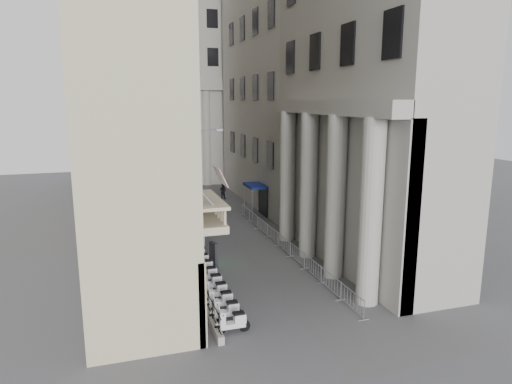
% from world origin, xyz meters
% --- Properties ---
extents(ground, '(120.00, 120.00, 0.00)m').
position_xyz_m(ground, '(0.00, 0.00, 0.00)').
color(ground, '#4D4E50').
rests_on(ground, ground).
extents(left_building, '(5.00, 36.00, 34.00)m').
position_xyz_m(left_building, '(-7.50, 22.00, 17.00)').
color(left_building, '#BAAF8F').
rests_on(left_building, ground).
extents(far_building, '(22.00, 10.00, 30.00)m').
position_xyz_m(far_building, '(0.00, 48.00, 15.00)').
color(far_building, '#ABA9A2').
rests_on(far_building, ground).
extents(iron_fence, '(0.30, 28.00, 1.40)m').
position_xyz_m(iron_fence, '(-4.30, 18.00, 0.00)').
color(iron_fence, black).
rests_on(iron_fence, ground).
extents(blue_awning, '(1.60, 3.00, 3.00)m').
position_xyz_m(blue_awning, '(4.15, 26.00, 0.00)').
color(blue_awning, navy).
rests_on(blue_awning, ground).
extents(flag, '(1.00, 1.40, 8.20)m').
position_xyz_m(flag, '(-4.00, 5.00, 0.00)').
color(flag, '#9E0C11').
rests_on(flag, ground).
extents(scooter_0, '(1.40, 0.56, 1.50)m').
position_xyz_m(scooter_0, '(-3.53, 4.97, 0.00)').
color(scooter_0, silver).
rests_on(scooter_0, ground).
extents(scooter_1, '(1.40, 0.56, 1.50)m').
position_xyz_m(scooter_1, '(-3.53, 6.22, 0.00)').
color(scooter_1, silver).
rests_on(scooter_1, ground).
extents(scooter_2, '(1.40, 0.56, 1.50)m').
position_xyz_m(scooter_2, '(-3.53, 7.47, 0.00)').
color(scooter_2, silver).
rests_on(scooter_2, ground).
extents(scooter_3, '(1.40, 0.56, 1.50)m').
position_xyz_m(scooter_3, '(-3.53, 8.72, 0.00)').
color(scooter_3, silver).
rests_on(scooter_3, ground).
extents(scooter_4, '(1.40, 0.56, 1.50)m').
position_xyz_m(scooter_4, '(-3.53, 9.97, 0.00)').
color(scooter_4, silver).
rests_on(scooter_4, ground).
extents(scooter_5, '(1.40, 0.56, 1.50)m').
position_xyz_m(scooter_5, '(-3.53, 11.23, 0.00)').
color(scooter_5, silver).
rests_on(scooter_5, ground).
extents(scooter_6, '(1.40, 0.56, 1.50)m').
position_xyz_m(scooter_6, '(-3.53, 12.48, 0.00)').
color(scooter_6, silver).
rests_on(scooter_6, ground).
extents(scooter_7, '(1.40, 0.56, 1.50)m').
position_xyz_m(scooter_7, '(-3.53, 13.73, 0.00)').
color(scooter_7, silver).
rests_on(scooter_7, ground).
extents(scooter_8, '(1.40, 0.56, 1.50)m').
position_xyz_m(scooter_8, '(-3.53, 14.98, 0.00)').
color(scooter_8, silver).
rests_on(scooter_8, ground).
extents(scooter_9, '(1.40, 0.56, 1.50)m').
position_xyz_m(scooter_9, '(-3.53, 16.23, 0.00)').
color(scooter_9, silver).
rests_on(scooter_9, ground).
extents(scooter_10, '(1.40, 0.56, 1.50)m').
position_xyz_m(scooter_10, '(-3.53, 17.48, 0.00)').
color(scooter_10, silver).
rests_on(scooter_10, ground).
extents(scooter_11, '(1.40, 0.56, 1.50)m').
position_xyz_m(scooter_11, '(-3.53, 18.73, 0.00)').
color(scooter_11, silver).
rests_on(scooter_11, ground).
extents(scooter_12, '(1.40, 0.56, 1.50)m').
position_xyz_m(scooter_12, '(-3.53, 19.98, 0.00)').
color(scooter_12, silver).
rests_on(scooter_12, ground).
extents(scooter_13, '(1.40, 0.56, 1.50)m').
position_xyz_m(scooter_13, '(-3.53, 21.23, 0.00)').
color(scooter_13, silver).
rests_on(scooter_13, ground).
extents(scooter_14, '(1.40, 0.56, 1.50)m').
position_xyz_m(scooter_14, '(-3.53, 22.48, 0.00)').
color(scooter_14, silver).
rests_on(scooter_14, ground).
extents(scooter_15, '(1.40, 0.56, 1.50)m').
position_xyz_m(scooter_15, '(-3.53, 23.73, 0.00)').
color(scooter_15, silver).
rests_on(scooter_15, ground).
extents(barrier_0, '(0.60, 2.40, 1.10)m').
position_xyz_m(barrier_0, '(3.03, 5.39, 0.00)').
color(barrier_0, '#ACAFB4').
rests_on(barrier_0, ground).
extents(barrier_1, '(0.60, 2.40, 1.10)m').
position_xyz_m(barrier_1, '(3.03, 7.89, 0.00)').
color(barrier_1, '#ACAFB4').
rests_on(barrier_1, ground).
extents(barrier_2, '(0.60, 2.40, 1.10)m').
position_xyz_m(barrier_2, '(3.03, 10.39, 0.00)').
color(barrier_2, '#ACAFB4').
rests_on(barrier_2, ground).
extents(barrier_3, '(0.60, 2.40, 1.10)m').
position_xyz_m(barrier_3, '(3.03, 12.89, 0.00)').
color(barrier_3, '#ACAFB4').
rests_on(barrier_3, ground).
extents(barrier_4, '(0.60, 2.40, 1.10)m').
position_xyz_m(barrier_4, '(3.03, 15.39, 0.00)').
color(barrier_4, '#ACAFB4').
rests_on(barrier_4, ground).
extents(barrier_5, '(0.60, 2.40, 1.10)m').
position_xyz_m(barrier_5, '(3.03, 17.89, 0.00)').
color(barrier_5, '#ACAFB4').
rests_on(barrier_5, ground).
extents(barrier_6, '(0.60, 2.40, 1.10)m').
position_xyz_m(barrier_6, '(3.03, 20.39, 0.00)').
color(barrier_6, '#ACAFB4').
rests_on(barrier_6, ground).
extents(barrier_7, '(0.60, 2.40, 1.10)m').
position_xyz_m(barrier_7, '(3.03, 22.89, 0.00)').
color(barrier_7, '#ACAFB4').
rests_on(barrier_7, ground).
extents(barrier_8, '(0.60, 2.40, 1.10)m').
position_xyz_m(barrier_8, '(3.03, 25.39, 0.00)').
color(barrier_8, '#ACAFB4').
rests_on(barrier_8, ground).
extents(security_tent, '(3.84, 3.84, 3.12)m').
position_xyz_m(security_tent, '(-3.60, 20.00, 2.61)').
color(security_tent, silver).
rests_on(security_tent, ground).
extents(street_lamp, '(2.80, 0.35, 8.58)m').
position_xyz_m(street_lamp, '(-2.29, 21.62, 5.13)').
color(street_lamp, '#94969C').
rests_on(street_lamp, ground).
extents(info_kiosk, '(0.46, 0.83, 1.69)m').
position_xyz_m(info_kiosk, '(-2.52, 13.75, 0.85)').
color(info_kiosk, black).
rests_on(info_kiosk, ground).
extents(pedestrian_a, '(0.68, 0.47, 1.81)m').
position_xyz_m(pedestrian_a, '(0.20, 29.59, 0.90)').
color(pedestrian_a, '#0D1637').
rests_on(pedestrian_a, ground).
extents(pedestrian_b, '(1.09, 1.09, 1.78)m').
position_xyz_m(pedestrian_b, '(3.00, 34.31, 0.89)').
color(pedestrian_b, black).
rests_on(pedestrian_b, ground).
extents(pedestrian_c, '(1.11, 1.00, 1.91)m').
position_xyz_m(pedestrian_c, '(0.39, 29.01, 0.95)').
color(pedestrian_c, black).
rests_on(pedestrian_c, ground).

